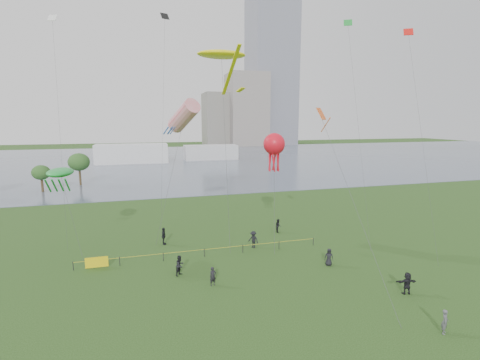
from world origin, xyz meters
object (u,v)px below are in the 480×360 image
object	(u,v)px
kite_octopus	(274,145)
kite_flyer	(445,322)
kite_stingray	(222,55)
fence	(140,258)

from	to	relation	value
kite_octopus	kite_flyer	bearing A→B (deg)	-86.45
kite_stingray	kite_flyer	bearing A→B (deg)	-67.97
kite_octopus	fence	bearing A→B (deg)	176.97
fence	kite_flyer	bearing A→B (deg)	-41.65
fence	kite_flyer	xyz separation A→B (m)	(18.72, -16.65, 0.25)
kite_flyer	kite_stingray	world-z (taller)	kite_stingray
fence	kite_stingray	distance (m)	23.48
fence	kite_octopus	world-z (taller)	kite_octopus
kite_stingray	kite_octopus	bearing A→B (deg)	-49.49
fence	kite_flyer	size ratio (longest dim) A/B	14.97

